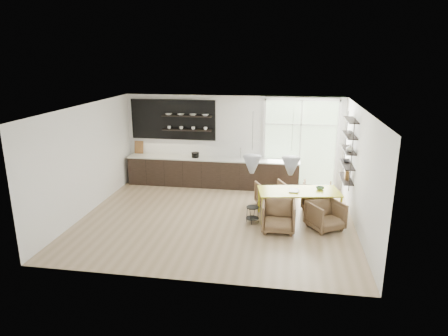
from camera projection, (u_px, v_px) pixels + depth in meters
The scene contains 11 objects.
room at pixel (244, 155), 10.98m from camera, with size 7.02×6.01×2.91m.
kitchen_run at pixel (210, 168), 12.92m from camera, with size 5.54×0.69×2.75m.
right_shelving at pixel (348, 152), 10.57m from camera, with size 0.26×1.22×1.90m.
dining_table at pixel (299, 193), 10.30m from camera, with size 2.20×1.28×0.75m.
armchair_back_left at pixel (271, 194), 11.21m from camera, with size 0.75×0.77×0.70m, color brown.
armchair_back_right at pixel (316, 195), 11.13m from camera, with size 0.77×0.79×0.72m, color brown.
armchair_front_left at pixel (278, 216), 9.65m from camera, with size 0.79×0.81×0.74m, color brown.
armchair_front_right at pixel (326, 215), 9.74m from camera, with size 0.75×0.77×0.70m, color brown.
wire_stool at pixel (253, 212), 10.13m from camera, with size 0.34×0.34×0.42m.
table_book at pixel (289, 190), 10.29m from camera, with size 0.24×0.32×0.03m, color white.
table_bowl at pixel (320, 188), 10.38m from camera, with size 0.21×0.21×0.07m, color #4E744B.
Camera 1 is at (1.73, -9.51, 4.14)m, focal length 32.00 mm.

